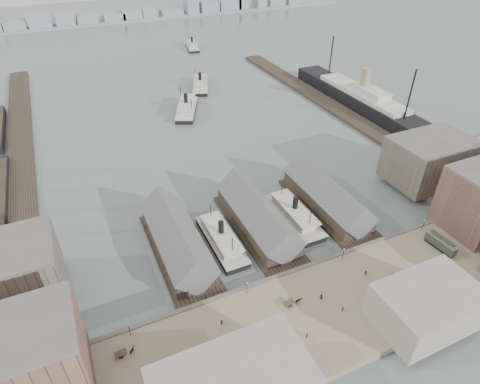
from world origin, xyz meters
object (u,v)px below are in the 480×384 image
ocean_steamer (362,99)px  horse_cart_center (295,302)px  tram (441,244)px  horse_cart_left (129,351)px  horse_cart_right (400,277)px  ferry_docked_west (221,239)px

ocean_steamer → horse_cart_center: bearing=-135.3°
tram → horse_cart_center: 49.00m
horse_cart_left → horse_cart_center: 41.03m
horse_cart_left → ocean_steamer: bearing=-59.1°
tram → horse_cart_right: (-19.31, -4.55, -0.97)m
horse_cart_left → tram: bearing=-95.3°
ocean_steamer → horse_cart_left: ocean_steamer is taller
horse_cart_left → horse_cart_center: size_ratio=0.96×
horse_cart_right → ferry_docked_west: bearing=23.8°
ferry_docked_west → horse_cart_right: ferry_docked_west is taller
tram → horse_cart_right: tram is taller
ferry_docked_west → horse_cart_center: 31.08m
tram → horse_cart_center: (-48.99, 0.12, -1.02)m
ferry_docked_west → horse_cart_right: (37.26, -34.81, 0.67)m
ferry_docked_west → tram: bearing=-28.1°
ocean_steamer → horse_cart_right: ocean_steamer is taller
tram → horse_cart_left: 89.95m
ferry_docked_west → tram: ferry_docked_west is taller
tram → horse_cart_left: (-89.87, 3.66, -0.99)m
ferry_docked_west → horse_cart_center: ferry_docked_west is taller
ocean_steamer → horse_cart_left: size_ratio=21.53×
ocean_steamer → horse_cart_center: 137.03m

